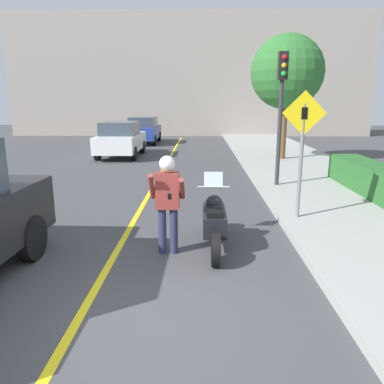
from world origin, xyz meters
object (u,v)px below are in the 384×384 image
(motorcycle, at_px, (214,221))
(crossing_sign, at_px, (302,143))
(street_tree, at_px, (287,72))
(parked_car_white, at_px, (121,139))
(traffic_light, at_px, (281,95))
(parked_car_blue, at_px, (144,130))
(person_biker, at_px, (167,195))

(motorcycle, distance_m, crossing_sign, 2.64)
(motorcycle, height_order, street_tree, street_tree)
(motorcycle, xyz_separation_m, crossing_sign, (1.86, 1.38, 1.26))
(parked_car_white, bearing_deg, traffic_light, -48.55)
(parked_car_white, bearing_deg, crossing_sign, -59.79)
(parked_car_white, height_order, parked_car_blue, same)
(street_tree, distance_m, parked_car_white, 8.18)
(person_biker, bearing_deg, parked_car_blue, 99.76)
(traffic_light, relative_size, street_tree, 0.73)
(person_biker, bearing_deg, street_tree, 68.20)
(person_biker, relative_size, crossing_sign, 0.65)
(person_biker, bearing_deg, parked_car_white, 105.43)
(traffic_light, xyz_separation_m, parked_car_blue, (-5.97, 13.10, -1.94))
(person_biker, distance_m, crossing_sign, 3.24)
(street_tree, bearing_deg, traffic_light, -103.53)
(motorcycle, distance_m, person_biker, 1.04)
(street_tree, bearing_deg, parked_car_blue, 133.68)
(motorcycle, distance_m, traffic_light, 5.58)
(traffic_light, bearing_deg, street_tree, 76.47)
(crossing_sign, height_order, parked_car_blue, crossing_sign)
(street_tree, height_order, parked_car_white, street_tree)
(crossing_sign, relative_size, traffic_light, 0.70)
(motorcycle, bearing_deg, street_tree, 71.57)
(crossing_sign, bearing_deg, motorcycle, -143.37)
(motorcycle, bearing_deg, traffic_light, 66.14)
(person_biker, relative_size, traffic_light, 0.45)
(person_biker, bearing_deg, motorcycle, 22.11)
(traffic_light, bearing_deg, parked_car_white, 131.45)
(person_biker, height_order, parked_car_white, person_biker)
(person_biker, distance_m, parked_car_blue, 18.34)
(person_biker, bearing_deg, crossing_sign, 32.68)
(crossing_sign, distance_m, parked_car_white, 11.89)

